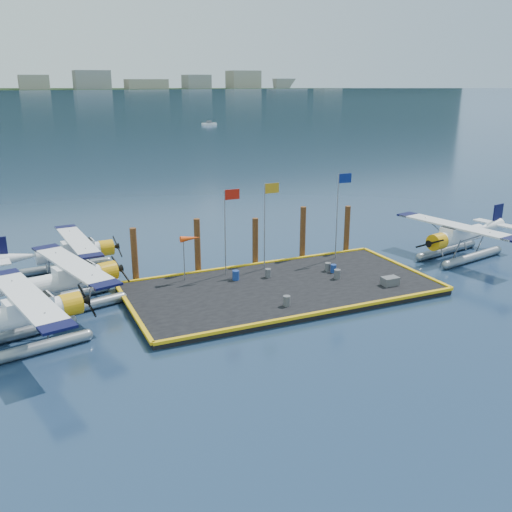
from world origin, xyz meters
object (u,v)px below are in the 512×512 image
at_px(seaplane_d, 458,239).
at_px(piling_4, 347,231).
at_px(drum_2, 333,268).
at_px(piling_2, 255,243).
at_px(windsock, 190,239).
at_px(drum_0, 236,275).
at_px(drum_5, 268,273).
at_px(seaplane_c, 73,255).
at_px(drum_4, 328,267).
at_px(drum_1, 337,274).
at_px(crate, 390,281).
at_px(piling_3, 303,234).
at_px(piling_1, 198,248).
at_px(seaplane_a, 21,319).
at_px(flagpole_red, 228,219).
at_px(flagpole_blue, 340,203).
at_px(piling_0, 135,257).
at_px(drum_3, 287,301).
at_px(seaplane_b, 68,283).
at_px(flagpole_yellow, 267,213).

bearing_deg(seaplane_d, piling_4, 47.31).
xyz_separation_m(drum_2, piling_4, (3.86, 4.36, 1.32)).
bearing_deg(piling_2, windsock, -163.85).
distance_m(drum_0, drum_5, 2.28).
bearing_deg(piling_2, seaplane_c, 162.41).
bearing_deg(drum_4, drum_1, -99.04).
bearing_deg(drum_1, piling_4, 52.33).
distance_m(drum_1, crate, 3.59).
relative_size(drum_4, piling_3, 0.14).
xyz_separation_m(seaplane_c, piling_2, (12.59, -3.99, 0.42)).
bearing_deg(drum_1, piling_2, 123.14).
bearing_deg(piling_1, drum_1, -34.51).
bearing_deg(seaplane_d, piling_1, 65.56).
distance_m(drum_4, windsock, 10.06).
bearing_deg(seaplane_c, piling_4, 74.63).
bearing_deg(piling_1, drum_5, -40.91).
xyz_separation_m(seaplane_a, drum_0, (13.75, 4.20, -0.88)).
bearing_deg(drum_2, flagpole_red, 158.29).
xyz_separation_m(crate, piling_2, (-6.19, 8.17, 1.22)).
relative_size(windsock, piling_1, 0.74).
xyz_separation_m(seaplane_a, flagpole_blue, (22.76, 5.61, 3.07)).
distance_m(seaplane_c, flagpole_blue, 19.86).
bearing_deg(piling_3, piling_0, 180.00).
relative_size(drum_5, crate, 0.55).
height_order(drum_4, windsock, windsock).
bearing_deg(drum_1, piling_1, 145.49).
distance_m(seaplane_d, piling_4, 8.63).
bearing_deg(drum_3, seaplane_c, 130.67).
bearing_deg(piling_4, drum_4, -136.10).
relative_size(seaplane_b, piling_2, 2.72).
height_order(piling_1, piling_2, piling_1).
bearing_deg(drum_1, drum_3, -151.22).
relative_size(drum_0, piling_3, 0.15).
bearing_deg(drum_5, drum_0, 169.84).
relative_size(seaplane_a, drum_1, 16.32).
xyz_separation_m(drum_2, piling_0, (-13.14, 4.36, 1.32)).
bearing_deg(piling_4, windsock, -173.25).
height_order(drum_3, piling_0, piling_0).
distance_m(piling_0, piling_2, 9.00).
bearing_deg(drum_3, piling_4, 41.35).
bearing_deg(flagpole_blue, drum_4, -134.36).
distance_m(windsock, piling_2, 5.90).
distance_m(piling_2, piling_3, 4.01).
xyz_separation_m(drum_4, piling_0, (-12.94, 3.91, 1.30)).
bearing_deg(seaplane_b, drum_1, 64.76).
relative_size(drum_2, piling_4, 0.14).
bearing_deg(drum_5, seaplane_b, 175.69).
distance_m(drum_0, flagpole_yellow, 5.03).
distance_m(seaplane_a, piling_4, 25.60).
bearing_deg(seaplane_a, piling_1, 108.17).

